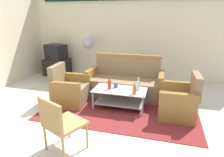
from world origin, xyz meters
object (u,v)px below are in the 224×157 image
Objects in this scene: coffee_table at (120,95)px; television at (56,52)px; bottle_clear at (138,86)px; tv_stand at (57,67)px; couch at (125,83)px; armchair_left at (70,90)px; bottle_red at (109,84)px; armchair_right at (178,102)px; bottle_orange at (134,90)px; cup at (116,85)px; pedestal_fan at (89,45)px; wicker_chair at (59,121)px.

television reaches higher than coffee_table.
bottle_clear reaches higher than tv_stand.
couch reaches higher than armchair_left.
armchair_right is at bearing -0.61° from bottle_red.
bottle_clear is 0.59m from bottle_red.
bottle_orange reaches higher than cup.
pedestal_fan is at bearing 126.23° from cup.
bottle_orange is 0.18× the size of pedestal_fan.
bottle_orange is at bearing 81.63° from armchair_left.
coffee_table is at bearing 89.27° from armchair_left.
bottle_orange is at bearing -28.43° from coffee_table.
armchair_left is 2.37m from television.
bottle_clear is at bearing 79.35° from bottle_orange.
pedestal_fan reaches higher than bottle_orange.
couch is at bearing 112.68° from bottle_orange.
wicker_chair is (0.66, -1.58, 0.21)m from armchair_left.
bottle_clear is 1.87m from wicker_chair.
tv_stand is at bearing 144.44° from cup.
bottle_red is 1.61m from wicker_chair.
couch reaches higher than cup.
television reaches higher than wicker_chair.
bottle_orange is at bearing 96.93° from armchair_right.
armchair_left is 1.06× the size of tv_stand.
pedestal_fan is at bearing 130.55° from bottle_orange.
coffee_table is 4.06× the size of bottle_clear.
wicker_chair is (2.05, -3.44, -0.27)m from television.
armchair_left is at bearing 141.58° from television.
bottle_orange is 0.34× the size of television.
armchair_left reaches higher than bottle_clear.
television is 1.14m from pedestal_fan.
pedestal_fan is (-1.41, 1.85, 0.74)m from coffee_table.
bottle_red is at bearing 88.24° from armchair_right.
cup is (-1.28, 0.14, 0.17)m from armchair_right.
armchair_right is 2.28m from wicker_chair.
cup is at bearing 143.57° from coffee_table.
armchair_right reaches higher than coffee_table.
cup is 1.76m from wicker_chair.
pedestal_fan reaches higher than wicker_chair.
armchair_left is 0.77× the size of coffee_table.
coffee_table is 3.14m from television.
pedestal_fan is 3.65m from wicker_chair.
bottle_red is 2.96m from tv_stand.
cup is at bearing 50.11° from bottle_red.
couch is 2.13× the size of armchair_right.
bottle_red is at bearing 166.20° from bottle_orange.
bottle_clear is at bearing -31.44° from tv_stand.
cup is (1.01, 0.14, 0.17)m from armchair_left.
coffee_table is at bearing -174.28° from bottle_clear.
armchair_left is 1.72m from wicker_chair.
tv_stand is (-2.41, 1.72, -0.20)m from cup.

